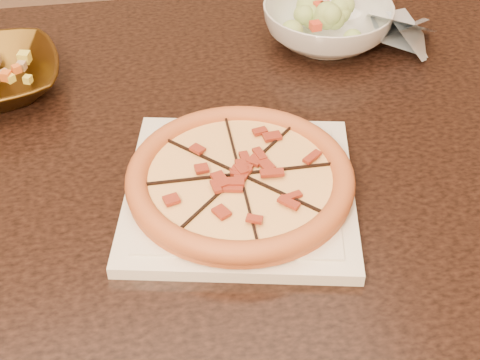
{
  "coord_description": "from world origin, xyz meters",
  "views": [
    {
      "loc": [
        0.05,
        -0.79,
        1.37
      ],
      "look_at": [
        0.25,
        -0.14,
        0.78
      ],
      "focal_mm": 50.0,
      "sensor_mm": 36.0,
      "label": 1
    }
  ],
  "objects_px": {
    "dining_table": "(149,184)",
    "salad_bowl": "(327,24)",
    "pizza": "(240,178)",
    "plate": "(240,191)"
  },
  "relations": [
    {
      "from": "dining_table",
      "to": "salad_bowl",
      "type": "xyz_separation_m",
      "value": [
        0.38,
        0.19,
        0.13
      ]
    },
    {
      "from": "pizza",
      "to": "dining_table",
      "type": "bearing_deg",
      "value": 120.6
    },
    {
      "from": "pizza",
      "to": "salad_bowl",
      "type": "xyz_separation_m",
      "value": [
        0.28,
        0.36,
        0.0
      ]
    },
    {
      "from": "plate",
      "to": "salad_bowl",
      "type": "bearing_deg",
      "value": 52.31
    },
    {
      "from": "salad_bowl",
      "to": "plate",
      "type": "bearing_deg",
      "value": -127.69
    },
    {
      "from": "dining_table",
      "to": "pizza",
      "type": "relative_size",
      "value": 5.11
    },
    {
      "from": "plate",
      "to": "pizza",
      "type": "xyz_separation_m",
      "value": [
        -0.0,
        0.0,
        0.02
      ]
    },
    {
      "from": "plate",
      "to": "pizza",
      "type": "height_order",
      "value": "pizza"
    },
    {
      "from": "dining_table",
      "to": "salad_bowl",
      "type": "bearing_deg",
      "value": 26.26
    },
    {
      "from": "dining_table",
      "to": "plate",
      "type": "height_order",
      "value": "plate"
    }
  ]
}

